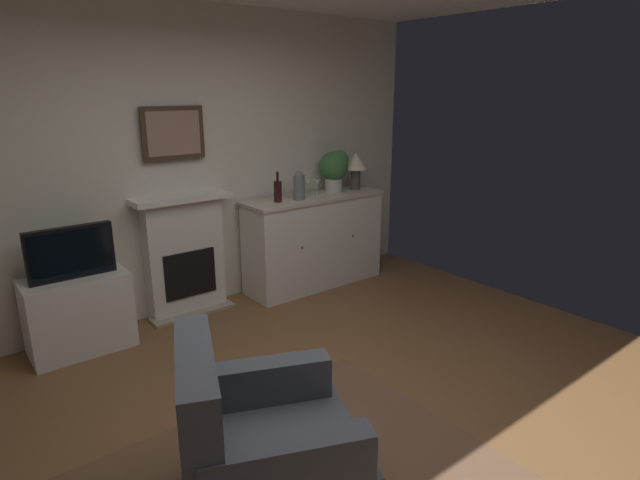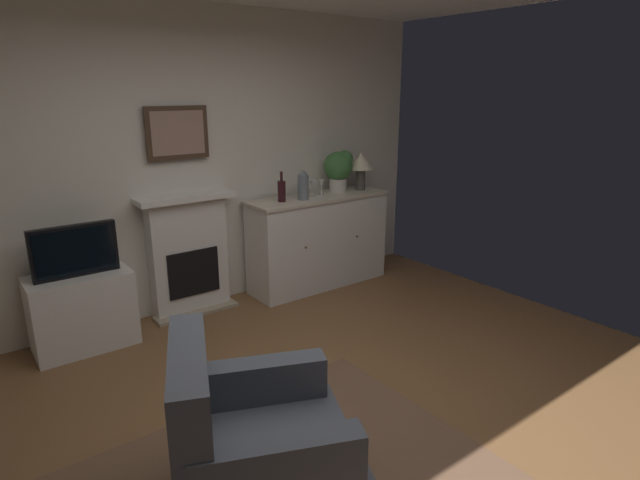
% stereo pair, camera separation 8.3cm
% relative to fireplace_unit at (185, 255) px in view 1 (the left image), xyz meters
% --- Properties ---
extents(ground_plane, '(5.37, 4.67, 0.10)m').
position_rel_fireplace_unit_xyz_m(ground_plane, '(0.05, -2.18, -0.60)').
color(ground_plane, brown).
rests_on(ground_plane, ground).
extents(wall_rear, '(5.37, 0.06, 2.70)m').
position_rel_fireplace_unit_xyz_m(wall_rear, '(0.05, 0.13, 0.80)').
color(wall_rear, silver).
rests_on(wall_rear, ground_plane).
extents(fireplace_unit, '(0.87, 0.30, 1.10)m').
position_rel_fireplace_unit_xyz_m(fireplace_unit, '(0.00, 0.00, 0.00)').
color(fireplace_unit, white).
rests_on(fireplace_unit, ground_plane).
extents(framed_picture, '(0.55, 0.04, 0.45)m').
position_rel_fireplace_unit_xyz_m(framed_picture, '(0.00, 0.05, 1.08)').
color(framed_picture, '#473323').
extents(sideboard_cabinet, '(1.51, 0.49, 0.95)m').
position_rel_fireplace_unit_xyz_m(sideboard_cabinet, '(1.34, -0.18, -0.07)').
color(sideboard_cabinet, white).
rests_on(sideboard_cabinet, ground_plane).
extents(table_lamp, '(0.26, 0.26, 0.40)m').
position_rel_fireplace_unit_xyz_m(table_lamp, '(1.90, -0.18, 0.68)').
color(table_lamp, '#4C4742').
rests_on(table_lamp, sideboard_cabinet).
extents(wine_bottle, '(0.08, 0.08, 0.29)m').
position_rel_fireplace_unit_xyz_m(wine_bottle, '(0.90, -0.19, 0.51)').
color(wine_bottle, '#331419').
rests_on(wine_bottle, sideboard_cabinet).
extents(wine_glass_left, '(0.07, 0.07, 0.16)m').
position_rel_fireplace_unit_xyz_m(wine_glass_left, '(1.27, -0.18, 0.52)').
color(wine_glass_left, silver).
rests_on(wine_glass_left, sideboard_cabinet).
extents(wine_glass_center, '(0.07, 0.07, 0.16)m').
position_rel_fireplace_unit_xyz_m(wine_glass_center, '(1.38, -0.18, 0.52)').
color(wine_glass_center, silver).
rests_on(wine_glass_center, sideboard_cabinet).
extents(vase_decorative, '(0.11, 0.11, 0.28)m').
position_rel_fireplace_unit_xyz_m(vase_decorative, '(1.12, -0.23, 0.54)').
color(vase_decorative, slate).
rests_on(vase_decorative, sideboard_cabinet).
extents(tv_cabinet, '(0.75, 0.42, 0.61)m').
position_rel_fireplace_unit_xyz_m(tv_cabinet, '(-0.98, -0.16, -0.24)').
color(tv_cabinet, white).
rests_on(tv_cabinet, ground_plane).
extents(tv_set, '(0.62, 0.07, 0.40)m').
position_rel_fireplace_unit_xyz_m(tv_set, '(-0.98, -0.19, 0.26)').
color(tv_set, black).
rests_on(tv_set, tv_cabinet).
extents(potted_plant_small, '(0.30, 0.30, 0.43)m').
position_rel_fireplace_unit_xyz_m(potted_plant_small, '(1.65, -0.13, 0.66)').
color(potted_plant_small, beige).
rests_on(potted_plant_small, sideboard_cabinet).
extents(armchair, '(1.04, 1.01, 0.92)m').
position_rel_fireplace_unit_xyz_m(armchair, '(-0.76, -2.47, -0.17)').
color(armchair, '#474C56').
rests_on(armchair, ground_plane).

